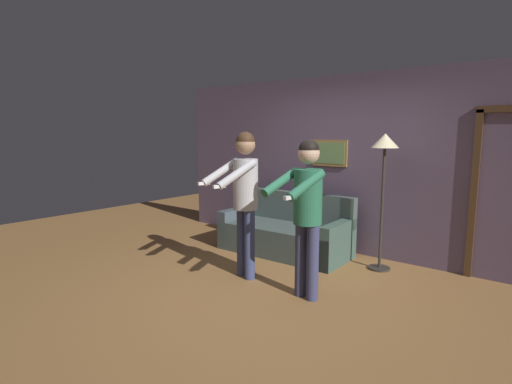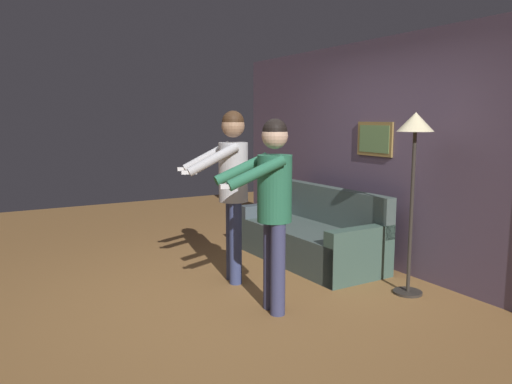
% 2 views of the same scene
% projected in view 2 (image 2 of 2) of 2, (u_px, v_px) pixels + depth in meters
% --- Properties ---
extents(ground_plane, '(12.00, 12.00, 0.00)m').
position_uv_depth(ground_plane, '(244.00, 297.00, 4.80)').
color(ground_plane, olive).
extents(back_wall_assembly, '(6.40, 0.10, 2.60)m').
position_uv_depth(back_wall_assembly, '(398.00, 155.00, 5.52)').
color(back_wall_assembly, '#5E4C65').
rests_on(back_wall_assembly, ground_plane).
extents(couch, '(1.92, 0.90, 0.87)m').
position_uv_depth(couch, '(312.00, 238.00, 5.97)').
color(couch, '#445450').
rests_on(couch, ground_plane).
extents(torchiere_lamp, '(0.34, 0.34, 1.76)m').
position_uv_depth(torchiere_lamp, '(415.00, 143.00, 4.68)').
color(torchiere_lamp, '#332D28').
rests_on(torchiere_lamp, ground_plane).
extents(person_standing_left, '(0.54, 0.73, 1.78)m').
position_uv_depth(person_standing_left, '(232.00, 179.00, 5.10)').
color(person_standing_left, '#384270').
rests_on(person_standing_left, ground_plane).
extents(person_standing_right, '(0.49, 0.72, 1.70)m').
position_uv_depth(person_standing_right, '(273.00, 197.00, 4.29)').
color(person_standing_right, '#3A3D64').
rests_on(person_standing_right, ground_plane).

